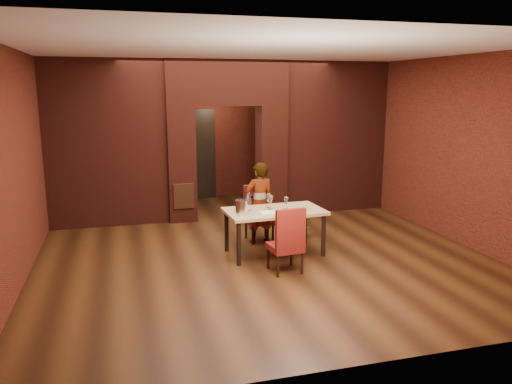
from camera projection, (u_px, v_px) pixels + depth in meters
The scene contains 25 objects.
floor at pixel (252, 244), 8.62m from camera, with size 8.00×8.00×0.00m, color #412310.
ceiling at pixel (252, 53), 7.97m from camera, with size 7.00×8.00×0.04m, color silver.
wall_back at pixel (210, 132), 12.07m from camera, with size 7.00×0.04×3.20m, color maroon.
wall_front at pixel (366, 206), 4.52m from camera, with size 7.00×0.04×3.20m, color maroon.
wall_left at pixel (24, 160), 7.38m from camera, with size 0.04×8.00×3.20m, color maroon.
wall_right at pixel (435, 146), 9.20m from camera, with size 0.04×8.00×3.20m, color maroon.
pillar_left at pixel (181, 164), 10.03m from camera, with size 0.55×0.55×2.30m, color maroon.
pillar_right at pixel (271, 160), 10.52m from camera, with size 0.55×0.55×2.30m, color maroon.
lintel at pixel (226, 83), 9.95m from camera, with size 2.45×0.55×0.90m, color maroon.
wing_wall_left at pixel (107, 144), 9.57m from camera, with size 2.27×0.35×3.20m, color maroon.
wing_wall_right at pixel (334, 137), 10.80m from camera, with size 2.27×0.35×3.20m, color maroon.
vent_panel at pixel (184, 196), 9.87m from camera, with size 0.40×0.03×0.50m, color brown.
rear_door at pixel (194, 156), 12.02m from camera, with size 0.90×0.08×2.10m, color black.
rear_door_frame at pixel (194, 156), 11.98m from camera, with size 1.02×0.04×2.22m, color black.
dining_table at pixel (274, 232), 8.07m from camera, with size 1.56×0.88×0.73m, color tan.
chair_far at pixel (259, 214), 8.74m from camera, with size 0.44×0.44×0.97m, color maroon.
chair_near at pixel (285, 239), 7.25m from camera, with size 0.45×0.45×0.99m, color maroon.
person_seated at pixel (259, 203), 8.60m from camera, with size 0.52×0.34×1.41m, color silver.
wine_glass_a at pixel (268, 201), 8.11m from camera, with size 0.09×0.09×0.22m, color silver, non-canonical shape.
wine_glass_b at pixel (271, 203), 8.00m from camera, with size 0.09×0.09×0.22m, color white, non-canonical shape.
wine_glass_c at pixel (286, 203), 8.04m from camera, with size 0.08×0.08×0.19m, color white, non-canonical shape.
tasting_sheet at pixel (271, 212), 7.85m from camera, with size 0.31×0.23×0.00m, color white.
wine_bucket at pixel (241, 207), 7.68m from camera, with size 0.19×0.19×0.23m, color silver.
water_bottle at pixel (249, 201), 7.93m from camera, with size 0.07×0.07×0.30m, color white.
potted_plant at pixel (301, 225), 9.04m from camera, with size 0.39×0.34×0.44m, color #28711F.
Camera 1 is at (-2.13, -7.97, 2.65)m, focal length 35.00 mm.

